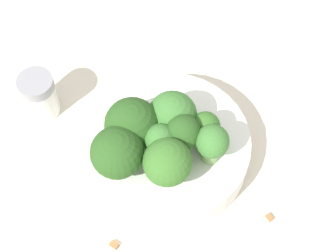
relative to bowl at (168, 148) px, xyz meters
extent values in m
plane|color=beige|center=(0.00, 0.00, -0.02)|extent=(3.00, 3.00, 0.00)
cylinder|color=white|center=(0.00, 0.00, 0.00)|extent=(0.18, 0.18, 0.04)
cylinder|color=#8EB770|center=(0.04, -0.02, 0.03)|extent=(0.02, 0.02, 0.03)
sphere|color=#386B28|center=(0.04, -0.02, 0.06)|extent=(0.05, 0.05, 0.05)
cylinder|color=#7A9E5B|center=(-0.01, -0.04, 0.03)|extent=(0.01, 0.01, 0.02)
sphere|color=#28511E|center=(-0.01, -0.04, 0.05)|extent=(0.06, 0.06, 0.06)
cylinder|color=#7A9E5B|center=(0.02, -0.06, 0.03)|extent=(0.01, 0.01, 0.03)
sphere|color=#28511E|center=(0.02, -0.06, 0.05)|extent=(0.06, 0.06, 0.06)
cylinder|color=#8EB770|center=(0.02, 0.01, 0.03)|extent=(0.03, 0.03, 0.03)
sphere|color=#28511E|center=(0.02, 0.01, 0.06)|extent=(0.04, 0.04, 0.04)
cylinder|color=#84AD66|center=(0.02, -0.01, 0.03)|extent=(0.03, 0.03, 0.03)
sphere|color=#3D7533|center=(0.02, -0.01, 0.06)|extent=(0.03, 0.03, 0.03)
cylinder|color=#8EB770|center=(-0.01, 0.01, 0.03)|extent=(0.03, 0.03, 0.02)
sphere|color=#3D7533|center=(-0.01, 0.01, 0.05)|extent=(0.05, 0.05, 0.05)
cylinder|color=#7A9E5B|center=(0.01, 0.04, 0.03)|extent=(0.01, 0.01, 0.02)
sphere|color=#386B28|center=(0.01, 0.04, 0.04)|extent=(0.03, 0.03, 0.03)
cylinder|color=#7A9E5B|center=(0.03, 0.04, 0.03)|extent=(0.02, 0.02, 0.03)
sphere|color=#3D7533|center=(0.03, 0.04, 0.05)|extent=(0.04, 0.04, 0.04)
cylinder|color=silver|center=(-0.11, -0.12, 0.01)|extent=(0.04, 0.04, 0.05)
cylinder|color=gray|center=(-0.11, -0.12, 0.04)|extent=(0.04, 0.04, 0.01)
cube|color=olive|center=(0.08, -0.09, -0.01)|extent=(0.01, 0.01, 0.01)
cube|color=olive|center=(0.11, 0.08, -0.01)|extent=(0.01, 0.01, 0.01)
camera|label=1|loc=(0.28, -0.10, 0.55)|focal=60.00mm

